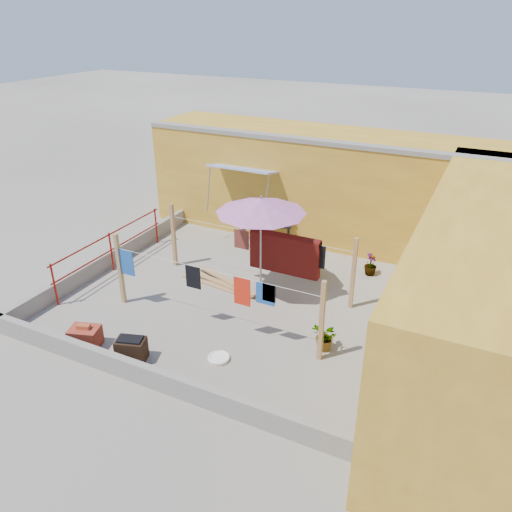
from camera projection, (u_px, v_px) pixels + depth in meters
name	position (u px, v px, depth m)	size (l,w,h in m)	color
ground	(242.00, 299.00, 12.27)	(80.00, 80.00, 0.00)	#9E998E
wall_back	(327.00, 185.00, 15.14)	(11.00, 3.27, 3.21)	gold
wall_right	(482.00, 289.00, 9.51)	(2.40, 9.00, 3.20)	gold
parapet_front	(153.00, 378.00, 9.29)	(8.30, 0.16, 0.44)	gray
parapet_left	(111.00, 258.00, 13.78)	(0.16, 7.30, 0.44)	gray
red_railing	(111.00, 246.00, 13.31)	(0.05, 4.20, 1.10)	maroon
clothesline_rig	(275.00, 257.00, 12.03)	(5.09, 2.35, 1.80)	tan
patio_umbrella	(261.00, 206.00, 11.52)	(2.28, 2.28, 2.57)	gray
outdoor_table	(266.00, 224.00, 14.90)	(1.72, 1.30, 0.72)	black
brick_stack	(85.00, 337.00, 10.44)	(0.71, 0.61, 0.53)	#A83926
lumber_pile	(221.00, 283.00, 12.83)	(2.27, 0.87, 0.14)	tan
brazier	(131.00, 349.00, 10.02)	(0.67, 0.54, 0.52)	black
white_basin	(219.00, 358.00, 10.10)	(0.45, 0.45, 0.08)	white
water_jug_a	(400.00, 318.00, 11.22)	(0.22, 0.22, 0.34)	white
water_jug_b	(407.00, 302.00, 11.87)	(0.20, 0.20, 0.32)	white
green_hose	(410.00, 293.00, 12.43)	(0.50, 0.50, 0.07)	#1B7C24
plant_back_a	(314.00, 261.00, 13.27)	(0.67, 0.58, 0.74)	#225C1A
plant_back_b	(371.00, 264.00, 13.26)	(0.34, 0.34, 0.61)	#225C1A
plant_right_a	(405.00, 299.00, 11.41)	(0.47, 0.31, 0.88)	#225C1A
plant_right_b	(389.00, 338.00, 10.23)	(0.36, 0.29, 0.66)	#225C1A
plant_right_c	(326.00, 337.00, 10.29)	(0.57, 0.49, 0.63)	#225C1A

